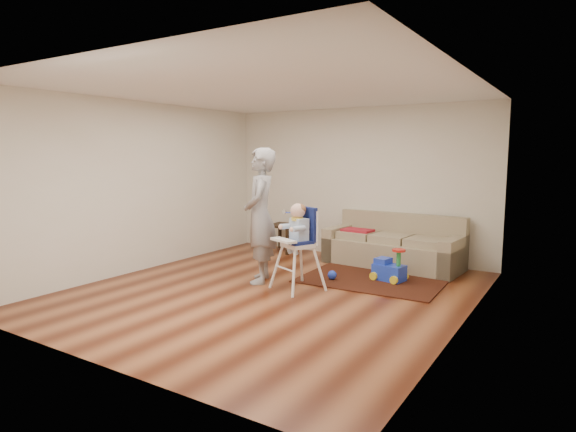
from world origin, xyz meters
The scene contains 9 objects.
ground centered at (0.00, 0.00, 0.00)m, with size 5.50×5.50×0.00m, color #46190A.
room_envelope centered at (0.00, 0.53, 1.88)m, with size 5.04×5.52×2.72m.
sofa centered at (0.87, 2.30, 0.43)m, with size 2.30×1.09×0.86m.
side_table centered at (-1.35, 2.39, 0.26)m, with size 0.53×0.53×0.53m, color black, non-canonical shape.
area_rug centered at (0.93, 1.33, 0.01)m, with size 2.04×1.53×0.02m, color black.
ride_on_toy centered at (1.16, 1.37, 0.26)m, with size 0.45×0.32×0.49m, color blue, non-canonical shape.
toy_ball centered at (0.43, 0.95, 0.08)m, with size 0.13×0.13×0.13m, color blue.
high_chair centered at (0.24, 0.27, 0.58)m, with size 0.74×0.74×1.21m.
adult centered at (-0.44, 0.34, 0.98)m, with size 0.72×0.47×1.96m, color gray.
Camera 1 is at (3.59, -5.32, 1.87)m, focal length 30.00 mm.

